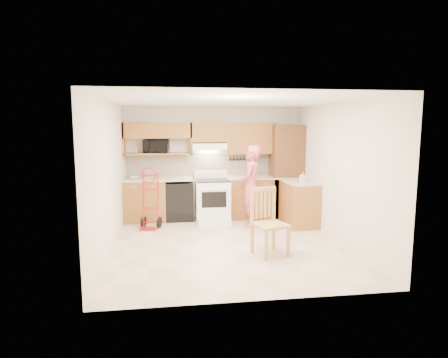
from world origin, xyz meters
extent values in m
cube|color=beige|center=(0.00, 0.00, -0.01)|extent=(4.00, 4.50, 0.02)
cube|color=white|center=(0.00, 0.00, 2.51)|extent=(4.00, 4.50, 0.02)
cube|color=silver|center=(0.00, 2.26, 1.25)|extent=(4.00, 0.02, 2.50)
cube|color=silver|center=(0.00, -2.26, 1.25)|extent=(4.00, 0.02, 2.50)
cube|color=silver|center=(-2.01, 0.00, 1.25)|extent=(0.02, 4.50, 2.50)
cube|color=silver|center=(2.01, 0.00, 1.25)|extent=(0.02, 4.50, 2.50)
cube|color=beige|center=(0.00, 2.23, 1.20)|extent=(3.92, 0.03, 0.55)
cube|color=#9A5F34|center=(-1.55, 1.95, 0.45)|extent=(0.90, 0.60, 0.90)
cube|color=black|center=(-0.80, 1.95, 0.42)|extent=(0.60, 0.60, 0.85)
cube|color=#9A5F34|center=(0.83, 1.95, 0.45)|extent=(1.14, 0.60, 0.90)
cube|color=beige|center=(-1.25, 1.95, 0.92)|extent=(1.50, 0.63, 0.04)
cube|color=beige|center=(0.83, 1.95, 0.92)|extent=(1.14, 0.63, 0.04)
cube|color=#9A5F34|center=(1.70, 1.15, 0.45)|extent=(0.60, 1.00, 0.90)
cube|color=beige|center=(1.70, 1.15, 0.92)|extent=(0.63, 1.00, 0.04)
cube|color=brown|center=(1.65, 1.95, 1.05)|extent=(0.70, 0.60, 2.10)
cube|color=#9A5F34|center=(-1.25, 2.08, 1.98)|extent=(1.50, 0.33, 0.34)
cube|color=#9A5F34|center=(-1.25, 2.08, 1.47)|extent=(1.50, 0.33, 0.04)
cube|color=#9A5F34|center=(-0.12, 2.08, 1.94)|extent=(0.76, 0.33, 0.44)
cube|color=#9A5F34|center=(0.83, 2.08, 1.80)|extent=(1.14, 0.33, 0.70)
cube|color=white|center=(-0.12, 2.02, 1.63)|extent=(0.76, 0.46, 0.14)
imported|color=black|center=(-1.28, 2.08, 1.64)|extent=(0.58, 0.43, 0.30)
imported|color=#C84D5B|center=(0.65, 1.14, 0.85)|extent=(0.62, 0.73, 1.70)
imported|color=white|center=(1.70, 0.98, 1.04)|extent=(0.11, 0.11, 0.21)
imported|color=white|center=(-1.76, 1.95, 0.97)|extent=(0.24, 0.24, 0.05)
camera|label=1|loc=(-1.00, -6.51, 2.09)|focal=30.77mm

